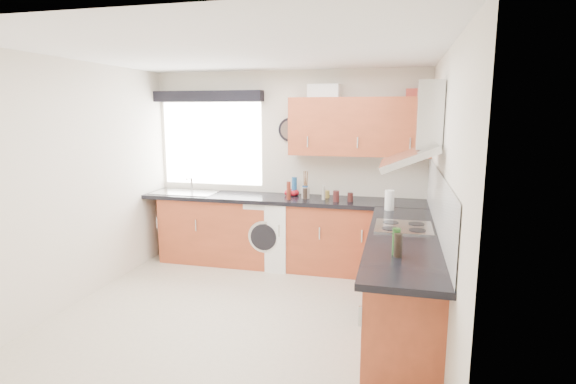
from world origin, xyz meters
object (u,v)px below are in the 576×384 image
(oven, at_px, (401,277))
(upper_cabinets, at_px, (359,127))
(washing_machine, at_px, (271,231))
(extractor_hood, at_px, (419,135))

(oven, bearing_deg, upper_cabinets, 112.54)
(upper_cabinets, height_order, washing_machine, upper_cabinets)
(oven, relative_size, extractor_hood, 1.09)
(upper_cabinets, xyz_separation_m, washing_machine, (-1.10, -0.10, -1.35))
(extractor_hood, xyz_separation_m, upper_cabinets, (-0.65, 1.33, 0.03))
(oven, xyz_separation_m, upper_cabinets, (-0.55, 1.32, 1.38))
(oven, relative_size, washing_machine, 0.94)
(upper_cabinets, bearing_deg, extractor_hood, -63.87)
(extractor_hood, relative_size, upper_cabinets, 0.46)
(upper_cabinets, bearing_deg, oven, -67.46)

